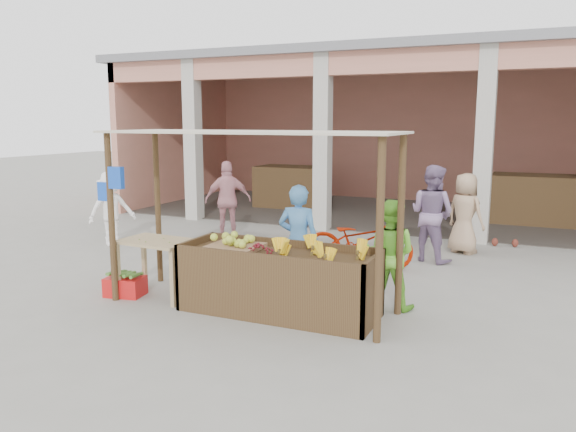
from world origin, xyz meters
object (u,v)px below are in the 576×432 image
at_px(fruit_stall, 279,284).
at_px(side_table, 157,250).
at_px(vendor_blue, 298,237).
at_px(motorcycle, 359,240).
at_px(red_crate, 125,286).
at_px(vendor_green, 390,251).

bearing_deg(fruit_stall, side_table, -177.73).
relative_size(vendor_blue, motorcycle, 0.90).
distance_m(fruit_stall, red_crate, 2.39).
bearing_deg(red_crate, side_table, 7.00).
height_order(fruit_stall, vendor_green, vendor_green).
distance_m(side_table, motorcycle, 3.48).
xyz_separation_m(fruit_stall, side_table, (-1.88, -0.07, 0.30)).
bearing_deg(vendor_blue, fruit_stall, 87.77).
distance_m(vendor_green, motorcycle, 2.08).
height_order(vendor_green, motorcycle, vendor_green).
xyz_separation_m(side_table, motorcycle, (2.18, 2.70, -0.20)).
bearing_deg(motorcycle, side_table, 127.21).
distance_m(red_crate, vendor_green, 3.83).
bearing_deg(side_table, fruit_stall, 5.85).
bearing_deg(side_table, red_crate, -159.12).
bearing_deg(vendor_blue, vendor_green, 175.73).
xyz_separation_m(vendor_blue, vendor_green, (1.32, 0.04, -0.09)).
relative_size(side_table, vendor_blue, 0.62).
bearing_deg(motorcycle, vendor_blue, 155.50).
height_order(fruit_stall, red_crate, fruit_stall).
xyz_separation_m(side_table, vendor_green, (3.15, 0.89, 0.08)).
height_order(side_table, motorcycle, motorcycle).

